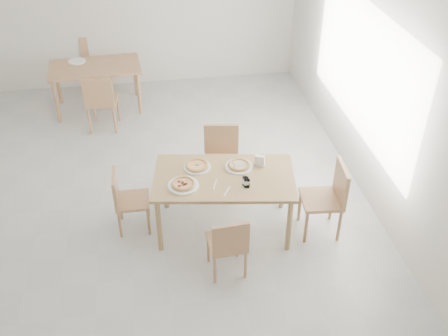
{
  "coord_description": "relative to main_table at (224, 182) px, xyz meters",
  "views": [
    {
      "loc": [
        0.36,
        -5.34,
        4.21
      ],
      "look_at": [
        1.1,
        -0.64,
        0.87
      ],
      "focal_mm": 42.0,
      "sensor_mm": 36.0,
      "label": 1
    }
  ],
  "objects": [
    {
      "name": "plate_mushroom",
      "position": [
        0.2,
        0.15,
        0.09
      ],
      "size": [
        0.32,
        0.32,
        0.02
      ],
      "primitive_type": "cylinder",
      "color": "white",
      "rests_on": "main_table"
    },
    {
      "name": "plate_margherita",
      "position": [
        -0.28,
        0.22,
        0.09
      ],
      "size": [
        0.31,
        0.31,
        0.02
      ],
      "primitive_type": "cylinder",
      "color": "white",
      "rests_on": "main_table"
    },
    {
      "name": "fork_a",
      "position": [
        -0.13,
        -0.14,
        0.08
      ],
      "size": [
        0.08,
        0.19,
        0.01
      ],
      "primitive_type": "cube",
      "rotation": [
        0.0,
        0.0,
        -0.32
      ],
      "color": "silver",
      "rests_on": "main_table"
    },
    {
      "name": "plate_empty",
      "position": [
        -1.86,
        3.48,
        0.09
      ],
      "size": [
        0.28,
        0.28,
        0.02
      ],
      "primitive_type": "cylinder",
      "color": "white",
      "rests_on": "second_table"
    },
    {
      "name": "chair_back_s",
      "position": [
        -1.48,
        2.54,
        -0.15
      ],
      "size": [
        0.5,
        0.5,
        0.91
      ],
      "rotation": [
        0.0,
        0.0,
        3.02
      ],
      "color": "tan",
      "rests_on": "ground"
    },
    {
      "name": "plate_pepperoni",
      "position": [
        -0.47,
        -0.11,
        0.09
      ],
      "size": [
        0.34,
        0.34,
        0.02
      ],
      "primitive_type": "cylinder",
      "color": "white",
      "rests_on": "main_table"
    },
    {
      "name": "pizza_pepperoni",
      "position": [
        -0.47,
        -0.11,
        0.11
      ],
      "size": [
        0.34,
        0.34,
        0.03
      ],
      "rotation": [
        0.0,
        0.0,
        -0.36
      ],
      "color": "#EDC66F",
      "rests_on": "plate_pepperoni"
    },
    {
      "name": "chair_west",
      "position": [
        -1.13,
        0.17,
        -0.22
      ],
      "size": [
        0.39,
        0.39,
        0.78
      ],
      "rotation": [
        0.0,
        0.0,
        1.56
      ],
      "color": "tan",
      "rests_on": "ground"
    },
    {
      "name": "chair_east",
      "position": [
        1.18,
        -0.24,
        -0.14
      ],
      "size": [
        0.49,
        0.49,
        0.91
      ],
      "rotation": [
        0.0,
        0.0,
        -1.66
      ],
      "color": "tan",
      "rests_on": "ground"
    },
    {
      "name": "tumbler_b",
      "position": [
        0.22,
        -0.23,
        0.12
      ],
      "size": [
        0.07,
        0.07,
        0.09
      ],
      "primitive_type": "cylinder",
      "color": "white",
      "rests_on": "main_table"
    },
    {
      "name": "room",
      "position": [
        1.88,
        0.94,
        0.83
      ],
      "size": [
        7.28,
        7.0,
        7.0
      ],
      "color": "#BBBBB6",
      "rests_on": "ground"
    },
    {
      "name": "chair_north",
      "position": [
        0.09,
        0.79,
        -0.16
      ],
      "size": [
        0.5,
        0.5,
        0.89
      ],
      "rotation": [
        0.0,
        0.0,
        -0.16
      ],
      "color": "tan",
      "rests_on": "ground"
    },
    {
      "name": "fork_b",
      "position": [
        -0.01,
        -0.28,
        0.08
      ],
      "size": [
        0.1,
        0.16,
        0.01
      ],
      "primitive_type": "cube",
      "rotation": [
        0.0,
        0.0,
        -0.5
      ],
      "color": "silver",
      "rests_on": "main_table"
    },
    {
      "name": "pizza_margherita",
      "position": [
        -0.28,
        0.22,
        0.11
      ],
      "size": [
        0.29,
        0.29,
        0.03
      ],
      "rotation": [
        0.0,
        0.0,
        -0.12
      ],
      "color": "#EDC66F",
      "rests_on": "plate_margherita"
    },
    {
      "name": "chair_south",
      "position": [
        -0.08,
        -0.76,
        -0.22
      ],
      "size": [
        0.41,
        0.41,
        0.78
      ],
      "rotation": [
        0.0,
        0.0,
        3.22
      ],
      "color": "tan",
      "rests_on": "ground"
    },
    {
      "name": "chair_back_n",
      "position": [
        -1.61,
        4.06,
        -0.15
      ],
      "size": [
        0.52,
        0.52,
        0.9
      ],
      "rotation": [
        0.0,
        0.0,
        0.18
      ],
      "color": "tan",
      "rests_on": "ground"
    },
    {
      "name": "tumbler_a",
      "position": [
        0.21,
        -0.19,
        0.12
      ],
      "size": [
        0.07,
        0.07,
        0.09
      ],
      "primitive_type": "cylinder",
      "color": "white",
      "rests_on": "main_table"
    },
    {
      "name": "main_table",
      "position": [
        0.0,
        0.0,
        0.0
      ],
      "size": [
        1.7,
        1.13,
        0.75
      ],
      "rotation": [
        0.0,
        0.0,
        -0.15
      ],
      "color": "tan",
      "rests_on": "ground"
    },
    {
      "name": "napkin_holder",
      "position": [
        0.44,
        0.14,
        0.14
      ],
      "size": [
        0.14,
        0.11,
        0.14
      ],
      "rotation": [
        0.0,
        0.0,
        -0.41
      ],
      "color": "silver",
      "rests_on": "main_table"
    },
    {
      "name": "pizza_mushroom",
      "position": [
        0.2,
        0.15,
        0.11
      ],
      "size": [
        0.32,
        0.32,
        0.03
      ],
      "rotation": [
        0.0,
        0.0,
        0.31
      ],
      "color": "#EDC66F",
      "rests_on": "plate_mushroom"
    },
    {
      "name": "second_table",
      "position": [
        -1.57,
        3.27,
        -0.01
      ],
      "size": [
        1.48,
        0.91,
        0.75
      ],
      "rotation": [
        0.0,
        0.0,
        0.07
      ],
      "color": "tan",
      "rests_on": "ground"
    }
  ]
}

